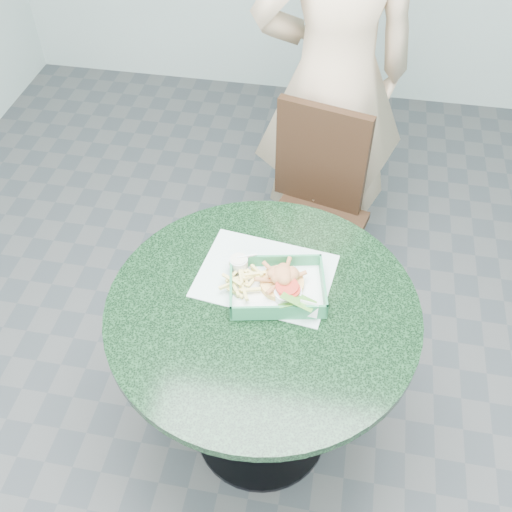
% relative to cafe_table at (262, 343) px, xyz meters
% --- Properties ---
extents(floor, '(4.00, 5.00, 0.02)m').
position_rel_cafe_table_xyz_m(floor, '(0.00, 0.00, -0.58)').
color(floor, '#303335').
rests_on(floor, ground).
extents(cafe_table, '(0.94, 0.94, 0.75)m').
position_rel_cafe_table_xyz_m(cafe_table, '(0.00, 0.00, 0.00)').
color(cafe_table, black).
rests_on(cafe_table, floor).
extents(dining_chair, '(0.38, 0.38, 0.93)m').
position_rel_cafe_table_xyz_m(dining_chair, '(0.09, 0.75, -0.05)').
color(dining_chair, '#4D2D1B').
rests_on(dining_chair, floor).
extents(diner_person, '(0.95, 0.77, 2.24)m').
position_rel_cafe_table_xyz_m(diner_person, '(0.10, 1.06, 0.54)').
color(diner_person, beige).
rests_on(diner_person, floor).
extents(placemat, '(0.44, 0.35, 0.00)m').
position_rel_cafe_table_xyz_m(placemat, '(-0.01, 0.12, 0.17)').
color(placemat, silver).
rests_on(placemat, cafe_table).
extents(food_basket, '(0.28, 0.21, 0.06)m').
position_rel_cafe_table_xyz_m(food_basket, '(0.03, 0.06, 0.19)').
color(food_basket, '#298050').
rests_on(food_basket, placemat).
extents(crab_sandwich, '(0.13, 0.13, 0.08)m').
position_rel_cafe_table_xyz_m(crab_sandwich, '(0.05, 0.07, 0.22)').
color(crab_sandwich, tan).
rests_on(crab_sandwich, food_basket).
extents(fries_pile, '(0.11, 0.12, 0.04)m').
position_rel_cafe_table_xyz_m(fries_pile, '(-0.07, 0.08, 0.21)').
color(fries_pile, '#EAD471').
rests_on(fries_pile, food_basket).
extents(sauce_ramekin, '(0.06, 0.06, 0.03)m').
position_rel_cafe_table_xyz_m(sauce_ramekin, '(-0.08, 0.14, 0.22)').
color(sauce_ramekin, silver).
rests_on(sauce_ramekin, food_basket).
extents(garnish_cup, '(0.12, 0.12, 0.05)m').
position_rel_cafe_table_xyz_m(garnish_cup, '(0.07, 0.02, 0.21)').
color(garnish_cup, white).
rests_on(garnish_cup, food_basket).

